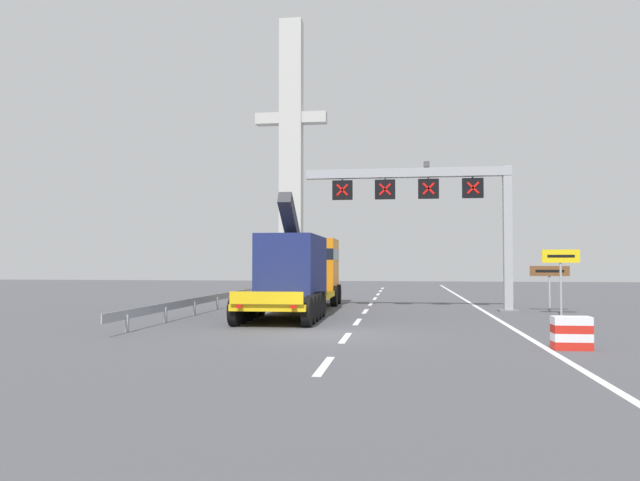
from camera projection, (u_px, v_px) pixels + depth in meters
ground at (331, 335)px, 19.75m from camera, size 112.00×112.00×0.00m
lane_markings at (371, 304)px, 34.13m from camera, size 0.20×43.78×0.01m
edge_line_right at (479, 308)px, 30.80m from camera, size 0.20×63.00×0.01m
overhead_lane_gantry at (435, 196)px, 29.68m from camera, size 10.27×0.90×7.31m
heavy_haul_truck_yellow at (302, 270)px, 29.55m from camera, size 3.13×14.09×5.30m
exit_sign_yellow at (561, 265)px, 26.83m from camera, size 1.61×0.15×2.93m
tourist_info_sign_brown at (550, 276)px, 29.05m from camera, size 1.84×0.15×2.18m
crash_barrier_striped at (572, 333)px, 16.34m from camera, size 1.01×0.53×0.90m
guardrail_left at (226, 296)px, 31.93m from camera, size 0.13×26.66×0.76m
bridge_pylon_distant at (291, 147)px, 76.25m from camera, size 9.00×2.00×33.05m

